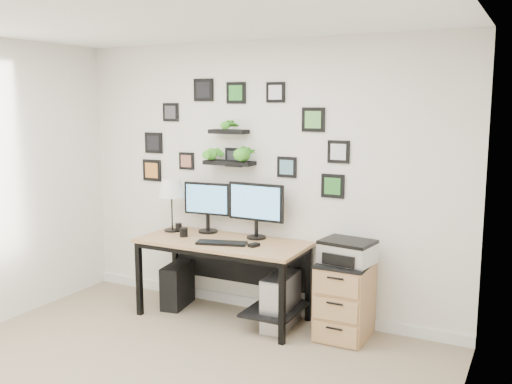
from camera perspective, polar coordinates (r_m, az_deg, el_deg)
The scene contains 14 objects.
room at distance 5.74m, azimuth 0.46°, elevation -11.17°, with size 4.00×4.00×4.00m.
desk at distance 5.38m, azimuth -2.84°, elevation -6.12°, with size 1.60×0.70×0.75m.
monitor_left at distance 5.62m, azimuth -4.89°, elevation -1.16°, with size 0.49×0.21×0.50m.
monitor_right at distance 5.35m, azimuth -0.00°, elevation -1.40°, with size 0.57×0.19×0.53m.
keyboard at distance 5.21m, azimuth -3.45°, elevation -5.11°, with size 0.46×0.15×0.02m, color black.
mouse at distance 5.11m, azimuth -0.21°, elevation -5.33°, with size 0.06×0.10×0.03m, color black.
table_lamp at distance 5.70m, azimuth -8.46°, elevation 0.26°, with size 0.26×0.26×0.53m.
mug at distance 5.52m, azimuth -7.24°, elevation -4.01°, with size 0.08×0.08×0.09m, color black.
pen_cup at distance 5.75m, azimuth -7.75°, elevation -3.52°, with size 0.07×0.07×0.08m, color black.
pc_tower_black at distance 5.84m, azimuth -7.85°, elevation -9.22°, with size 0.19×0.43×0.43m, color black.
pc_tower_grey at distance 5.25m, azimuth 2.48°, elevation -10.87°, with size 0.25×0.51×0.49m.
file_cabinet at distance 5.08m, azimuth 8.86°, elevation -10.59°, with size 0.43×0.53×0.67m.
printer at distance 4.94m, azimuth 9.12°, elevation -5.90°, with size 0.47×0.40×0.20m.
wall_decor at distance 5.49m, azimuth -2.39°, elevation 5.10°, with size 2.27×0.18×1.08m.
Camera 1 is at (2.40, -2.84, 2.03)m, focal length 40.00 mm.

